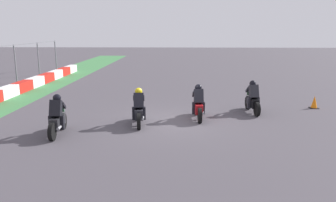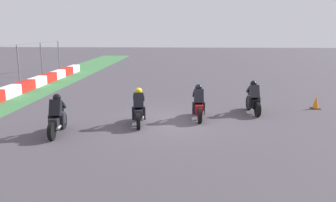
% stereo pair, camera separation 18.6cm
% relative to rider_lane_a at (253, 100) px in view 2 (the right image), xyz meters
% --- Properties ---
extents(ground_plane, '(120.00, 120.00, 0.00)m').
position_rel_rider_lane_a_xyz_m(ground_plane, '(-1.75, 3.87, -0.62)').
color(ground_plane, '#48434A').
extents(rider_lane_a, '(2.04, 0.56, 1.51)m').
position_rel_rider_lane_a_xyz_m(rider_lane_a, '(0.00, 0.00, 0.00)').
color(rider_lane_a, black).
rests_on(rider_lane_a, ground_plane).
extents(rider_lane_b, '(2.04, 0.55, 1.51)m').
position_rel_rider_lane_a_xyz_m(rider_lane_b, '(-1.21, 2.60, 0.00)').
color(rider_lane_b, black).
rests_on(rider_lane_b, ground_plane).
extents(rider_lane_c, '(2.04, 0.57, 1.51)m').
position_rel_rider_lane_a_xyz_m(rider_lane_c, '(-2.21, 5.07, 0.00)').
color(rider_lane_c, black).
rests_on(rider_lane_c, ground_plane).
extents(rider_lane_d, '(2.04, 0.55, 1.51)m').
position_rel_rider_lane_a_xyz_m(rider_lane_d, '(-3.67, 7.91, 0.00)').
color(rider_lane_d, black).
rests_on(rider_lane_d, ground_plane).
extents(traffic_cone, '(0.40, 0.40, 0.62)m').
position_rel_rider_lane_a_xyz_m(traffic_cone, '(1.00, -3.25, -0.33)').
color(traffic_cone, black).
rests_on(traffic_cone, ground_plane).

